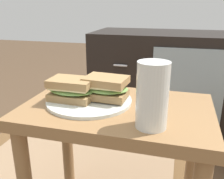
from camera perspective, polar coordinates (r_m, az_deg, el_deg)
The scene contains 7 objects.
side_table at distance 0.79m, azimuth 1.06°, elevation -9.78°, with size 0.56×0.36×0.46m.
tv_cabinet at distance 1.68m, azimuth 12.54°, elevation 2.71°, with size 0.96×0.46×0.58m.
area_rug at distance 1.38m, azimuth -6.21°, elevation -13.87°, with size 1.13×0.76×0.01m.
plate at distance 0.78m, azimuth -5.19°, elevation -2.50°, with size 0.26×0.26×0.01m, color silver.
sandwich_front at distance 0.77m, azimuth -9.16°, elevation 0.06°, with size 0.15×0.10×0.07m.
sandwich_back at distance 0.76m, azimuth -1.37°, elevation 0.46°, with size 0.14×0.10×0.07m.
beer_glass at distance 0.61m, azimuth 9.14°, elevation -1.59°, with size 0.08×0.08×0.16m.
Camera 1 is at (0.17, -0.67, 0.75)m, focal length 40.21 mm.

